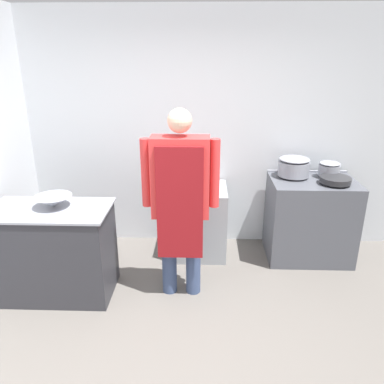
# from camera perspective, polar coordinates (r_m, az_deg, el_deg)

# --- Properties ---
(ground_plane) EXTENTS (14.00, 14.00, 0.00)m
(ground_plane) POSITION_cam_1_polar(r_m,az_deg,el_deg) (3.09, -1.82, -25.38)
(ground_plane) COLOR #5B5651
(wall_back) EXTENTS (8.00, 0.05, 2.70)m
(wall_back) POSITION_cam_1_polar(r_m,az_deg,el_deg) (4.36, -0.25, 9.03)
(wall_back) COLOR silver
(wall_back) RESTS_ON ground_plane
(prep_counter) EXTENTS (1.12, 0.61, 0.89)m
(prep_counter) POSITION_cam_1_polar(r_m,az_deg,el_deg) (3.82, -20.29, -8.53)
(prep_counter) COLOR #2D2D33
(prep_counter) RESTS_ON ground_plane
(stove) EXTENTS (0.91, 0.65, 0.94)m
(stove) POSITION_cam_1_polar(r_m,az_deg,el_deg) (4.41, 17.48, -3.96)
(stove) COLOR #4C4F56
(stove) RESTS_ON ground_plane
(fridge_unit) EXTENTS (0.56, 0.61, 0.80)m
(fridge_unit) POSITION_cam_1_polar(r_m,az_deg,el_deg) (4.31, 1.40, -4.39)
(fridge_unit) COLOR #93999E
(fridge_unit) RESTS_ON ground_plane
(person_cook) EXTENTS (0.69, 0.24, 1.79)m
(person_cook) POSITION_cam_1_polar(r_m,az_deg,el_deg) (3.34, -1.77, -0.29)
(person_cook) COLOR #38476B
(person_cook) RESTS_ON ground_plane
(mixing_bowl) EXTENTS (0.34, 0.34, 0.11)m
(mixing_bowl) POSITION_cam_1_polar(r_m,az_deg,el_deg) (3.64, -20.35, -1.36)
(mixing_bowl) COLOR gray
(mixing_bowl) RESTS_ON prep_counter
(stock_pot) EXTENTS (0.34, 0.34, 0.22)m
(stock_pot) POSITION_cam_1_polar(r_m,az_deg,el_deg) (4.27, 15.26, 3.85)
(stock_pot) COLOR gray
(stock_pot) RESTS_ON stove
(saute_pan) EXTENTS (0.32, 0.32, 0.06)m
(saute_pan) POSITION_cam_1_polar(r_m,az_deg,el_deg) (4.19, 21.00, 1.76)
(saute_pan) COLOR #262628
(saute_pan) RESTS_ON stove
(sauce_pot) EXTENTS (0.23, 0.23, 0.16)m
(sauce_pot) POSITION_cam_1_polar(r_m,az_deg,el_deg) (4.38, 20.19, 3.36)
(sauce_pot) COLOR gray
(sauce_pot) RESTS_ON stove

